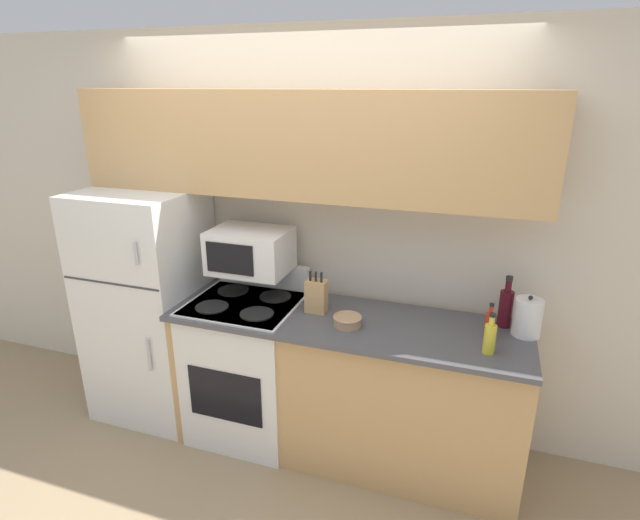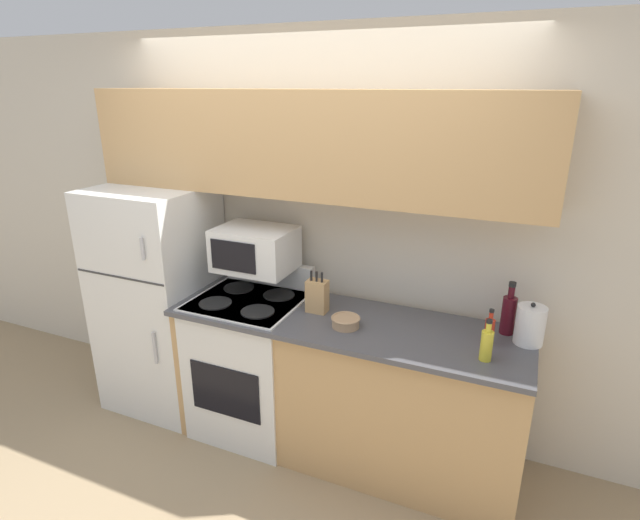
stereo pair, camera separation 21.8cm
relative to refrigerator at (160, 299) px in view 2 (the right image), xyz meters
The scene contains 13 objects.
ground_plane 1.35m from the refrigerator, 17.52° to the right, with size 12.00×12.00×0.00m, color tan.
wall_back 1.20m from the refrigerator, 19.26° to the left, with size 8.00×0.05×2.55m.
lower_cabinets 1.44m from the refrigerator, ahead, with size 2.08×0.65×0.93m.
refrigerator is the anchor object (origin of this frame).
upper_cabinets 1.52m from the refrigerator, ahead, with size 2.80×0.32×0.61m.
stove 0.81m from the refrigerator, ahead, with size 0.67×0.63×1.10m.
microwave 0.87m from the refrigerator, ahead, with size 0.48×0.36×0.27m.
knife_block 1.23m from the refrigerator, ahead, with size 0.12×0.09×0.26m.
bowl 1.45m from the refrigerator, ahead, with size 0.17×0.17×0.06m.
bottle_hot_sauce 2.20m from the refrigerator, ahead, with size 0.05×0.05×0.20m.
bottle_wine_red 2.29m from the refrigerator, ahead, with size 0.08×0.08×0.30m.
bottle_cooking_spray 2.21m from the refrigerator, ahead, with size 0.06×0.06×0.22m.
kettle 2.40m from the refrigerator, ahead, with size 0.15×0.15×0.23m.
Camera 2 is at (1.27, -2.16, 2.22)m, focal length 28.00 mm.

